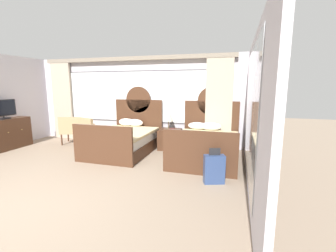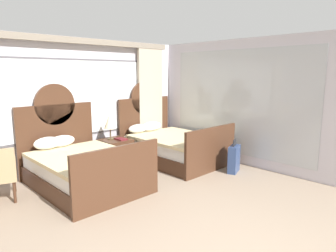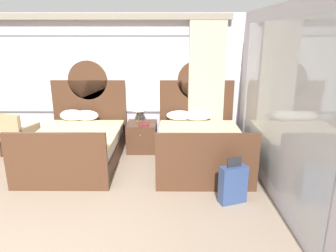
# 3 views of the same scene
# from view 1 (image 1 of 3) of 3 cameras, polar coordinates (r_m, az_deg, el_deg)

# --- Properties ---
(ground_plane) EXTENTS (24.00, 24.00, 0.00)m
(ground_plane) POSITION_cam_1_polar(r_m,az_deg,el_deg) (4.30, -34.42, -16.81)
(ground_plane) COLOR gray
(wall_back_window) EXTENTS (6.76, 0.22, 2.70)m
(wall_back_window) POSITION_cam_1_polar(r_m,az_deg,el_deg) (7.39, -8.43, 6.71)
(wall_back_window) COLOR silver
(wall_back_window) RESTS_ON ground_plane
(wall_right_mirror) EXTENTS (0.08, 4.96, 2.70)m
(wall_right_mirror) POSITION_cam_1_polar(r_m,az_deg,el_deg) (4.27, 20.38, 3.12)
(wall_right_mirror) COLOR silver
(wall_right_mirror) RESTS_ON ground_plane
(bed_near_window) EXTENTS (1.53, 2.15, 1.78)m
(bed_near_window) POSITION_cam_1_polar(r_m,az_deg,el_deg) (6.49, -10.70, -3.18)
(bed_near_window) COLOR #472B1C
(bed_near_window) RESTS_ON ground_plane
(bed_near_mirror) EXTENTS (1.53, 2.15, 1.78)m
(bed_near_mirror) POSITION_cam_1_polar(r_m,az_deg,el_deg) (5.83, 9.38, -4.62)
(bed_near_mirror) COLOR #472B1C
(bed_near_mirror) RESTS_ON ground_plane
(nightstand_between_beds) EXTENTS (0.58, 0.61, 0.58)m
(nightstand_between_beds) POSITION_cam_1_polar(r_m,az_deg,el_deg) (6.65, 0.47, -3.30)
(nightstand_between_beds) COLOR #472B1C
(nightstand_between_beds) RESTS_ON ground_plane
(table_lamp_on_nightstand) EXTENTS (0.27, 0.27, 0.57)m
(table_lamp_on_nightstand) POSITION_cam_1_polar(r_m,az_deg,el_deg) (6.63, 0.14, 2.66)
(table_lamp_on_nightstand) COLOR brown
(table_lamp_on_nightstand) RESTS_ON nightstand_between_beds
(book_on_nightstand) EXTENTS (0.18, 0.26, 0.03)m
(book_on_nightstand) POSITION_cam_1_polar(r_m,az_deg,el_deg) (6.46, 0.74, -0.95)
(book_on_nightstand) COLOR maroon
(book_on_nightstand) RESTS_ON nightstand_between_beds
(dresser_minibar) EXTENTS (0.45, 1.55, 0.88)m
(dresser_minibar) POSITION_cam_1_polar(r_m,az_deg,el_deg) (8.00, -35.71, -1.82)
(dresser_minibar) COLOR #472B1C
(dresser_minibar) RESTS_ON ground_plane
(tv_flatscreen) EXTENTS (0.20, 0.77, 0.54)m
(tv_flatscreen) POSITION_cam_1_polar(r_m,az_deg,el_deg) (7.94, -35.67, 3.35)
(tv_flatscreen) COLOR black
(tv_flatscreen) RESTS_ON dresser_minibar
(armchair_by_window_left) EXTENTS (0.76, 0.76, 0.87)m
(armchair_by_window_left) POSITION_cam_1_polar(r_m,az_deg,el_deg) (7.40, -18.51, -0.92)
(armchair_by_window_left) COLOR tan
(armchair_by_window_left) RESTS_ON ground_plane
(armchair_by_window_centre) EXTENTS (0.77, 0.77, 0.87)m
(armchair_by_window_centre) POSITION_cam_1_polar(r_m,az_deg,el_deg) (7.83, -22.76, -0.61)
(armchair_by_window_centre) COLOR tan
(armchair_by_window_centre) RESTS_ON ground_plane
(suitcase_on_floor) EXTENTS (0.41, 0.28, 0.68)m
(suitcase_on_floor) POSITION_cam_1_polar(r_m,az_deg,el_deg) (4.46, 11.34, -10.38)
(suitcase_on_floor) COLOR navy
(suitcase_on_floor) RESTS_ON ground_plane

